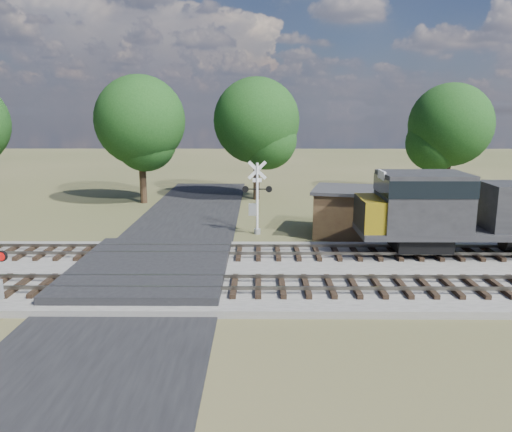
{
  "coord_description": "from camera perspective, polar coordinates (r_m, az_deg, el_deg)",
  "views": [
    {
      "loc": [
        5.04,
        -21.71,
        7.53
      ],
      "look_at": [
        4.88,
        2.0,
        2.52
      ],
      "focal_mm": 35.0,
      "sensor_mm": 36.0,
      "label": 1
    }
  ],
  "objects": [
    {
      "name": "ground",
      "position": [
        23.52,
        -12.09,
        -7.02
      ],
      "size": [
        160.0,
        160.0,
        0.0
      ],
      "primitive_type": "plane",
      "color": "#3F4826",
      "rests_on": "ground"
    },
    {
      "name": "ballast_bed",
      "position": [
        23.92,
        12.42,
        -6.33
      ],
      "size": [
        140.0,
        10.0,
        0.3
      ],
      "primitive_type": "cube",
      "color": "gray",
      "rests_on": "ground"
    },
    {
      "name": "road",
      "position": [
        23.51,
        -12.09,
        -6.92
      ],
      "size": [
        7.0,
        60.0,
        0.08
      ],
      "primitive_type": "cube",
      "color": "black",
      "rests_on": "ground"
    },
    {
      "name": "crossing_panel",
      "position": [
        23.89,
        -11.87,
        -5.92
      ],
      "size": [
        7.0,
        9.0,
        0.62
      ],
      "primitive_type": "cube",
      "color": "#262628",
      "rests_on": "ground"
    },
    {
      "name": "track_near",
      "position": [
        21.04,
        -4.9,
        -7.89
      ],
      "size": [
        140.0,
        2.6,
        0.33
      ],
      "color": "black",
      "rests_on": "ballast_bed"
    },
    {
      "name": "track_far",
      "position": [
        25.78,
        -3.89,
        -4.12
      ],
      "size": [
        140.0,
        2.6,
        0.33
      ],
      "color": "black",
      "rests_on": "ballast_bed"
    },
    {
      "name": "crossing_signal_far",
      "position": [
        30.76,
        -0.04,
        1.39
      ],
      "size": [
        1.84,
        0.4,
        4.58
      ],
      "rotation": [
        0.0,
        0.0,
        3.14
      ],
      "color": "silver",
      "rests_on": "ground"
    },
    {
      "name": "equipment_shed",
      "position": [
        31.16,
        10.55,
        0.52
      ],
      "size": [
        5.17,
        5.17,
        2.91
      ],
      "rotation": [
        0.0,
        0.0,
        -0.24
      ],
      "color": "#47301E",
      "rests_on": "ground"
    },
    {
      "name": "treeline",
      "position": [
        41.69,
        1.37,
        10.32
      ],
      "size": [
        80.48,
        9.57,
        10.41
      ],
      "color": "black",
      "rests_on": "ground"
    }
  ]
}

